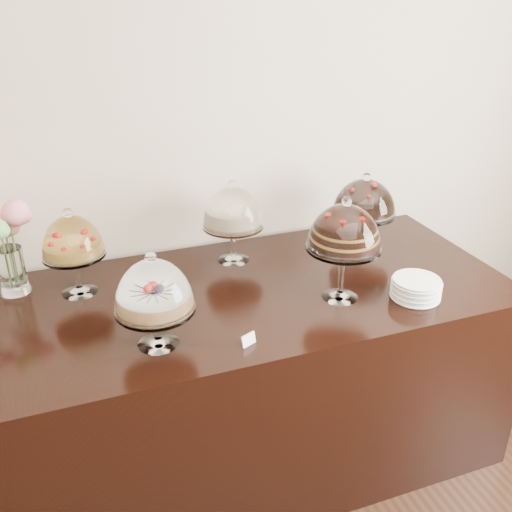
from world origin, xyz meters
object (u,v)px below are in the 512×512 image
object	(u,v)px
flower_vase	(5,241)
cake_stand_dark_choco	(365,200)
cake_stand_cheesecake	(233,211)
cake_stand_sugar_sponge	(154,291)
display_counter	(252,375)
cake_stand_choco_layer	(345,231)
plate_stack	(416,288)
cake_stand_fruit_tart	(72,241)

from	to	relation	value
flower_vase	cake_stand_dark_choco	bearing A→B (deg)	-3.91
cake_stand_cheesecake	cake_stand_dark_choco	size ratio (longest dim) A/B	1.05
cake_stand_dark_choco	cake_stand_sugar_sponge	bearing A→B (deg)	-156.42
display_counter	flower_vase	distance (m)	1.21
cake_stand_choco_layer	plate_stack	world-z (taller)	cake_stand_choco_layer
cake_stand_fruit_tart	plate_stack	xyz separation A→B (m)	(1.30, -0.53, -0.19)
cake_stand_choco_layer	plate_stack	distance (m)	0.40
cake_stand_dark_choco	plate_stack	distance (m)	0.56
cake_stand_fruit_tart	flower_vase	world-z (taller)	flower_vase
cake_stand_sugar_sponge	cake_stand_fruit_tart	bearing A→B (deg)	115.73
cake_stand_choco_layer	plate_stack	size ratio (longest dim) A/B	2.22
display_counter	cake_stand_choco_layer	bearing A→B (deg)	-30.27
cake_stand_dark_choco	cake_stand_fruit_tart	size ratio (longest dim) A/B	0.99
cake_stand_cheesecake	cake_stand_fruit_tart	bearing A→B (deg)	-174.65
cake_stand_cheesecake	plate_stack	xyz separation A→B (m)	(0.59, -0.59, -0.20)
cake_stand_dark_choco	flower_vase	bearing A→B (deg)	176.09
cake_stand_fruit_tart	cake_stand_cheesecake	bearing A→B (deg)	5.35
plate_stack	cake_stand_fruit_tart	bearing A→B (deg)	157.88
cake_stand_sugar_sponge	cake_stand_dark_choco	world-z (taller)	cake_stand_dark_choco
cake_stand_dark_choco	plate_stack	world-z (taller)	cake_stand_dark_choco
flower_vase	plate_stack	size ratio (longest dim) A/B	2.00
display_counter	cake_stand_fruit_tart	bearing A→B (deg)	161.56
cake_stand_sugar_sponge	cake_stand_dark_choco	distance (m)	1.21
cake_stand_choco_layer	cake_stand_fruit_tart	bearing A→B (deg)	157.57
display_counter	cake_stand_cheesecake	size ratio (longest dim) A/B	5.62
cake_stand_cheesecake	cake_stand_fruit_tart	distance (m)	0.71
cake_stand_dark_choco	flower_vase	distance (m)	1.60
display_counter	cake_stand_fruit_tart	xyz separation A→B (m)	(-0.69, 0.23, 0.69)
cake_stand_sugar_sponge	flower_vase	distance (m)	0.77
flower_vase	cake_stand_sugar_sponge	bearing A→B (deg)	-50.50
display_counter	cake_stand_choco_layer	distance (m)	0.83
cake_stand_choco_layer	cake_stand_sugar_sponge	bearing A→B (deg)	-174.75
flower_vase	plate_stack	bearing A→B (deg)	-22.18
cake_stand_choco_layer	cake_stand_dark_choco	size ratio (longest dim) A/B	1.18
cake_stand_sugar_sponge	plate_stack	xyz separation A→B (m)	(1.06, -0.04, -0.18)
cake_stand_cheesecake	cake_stand_fruit_tart	xyz separation A→B (m)	(-0.70, -0.07, -0.01)
cake_stand_cheesecake	plate_stack	bearing A→B (deg)	-44.96
cake_stand_cheesecake	flower_vase	size ratio (longest dim) A/B	0.99
cake_stand_dark_choco	flower_vase	world-z (taller)	flower_vase
cake_stand_sugar_sponge	cake_stand_fruit_tart	size ratio (longest dim) A/B	0.97
cake_stand_cheesecake	flower_vase	xyz separation A→B (m)	(-0.96, 0.04, -0.01)
cake_stand_choco_layer	flower_vase	size ratio (longest dim) A/B	1.11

